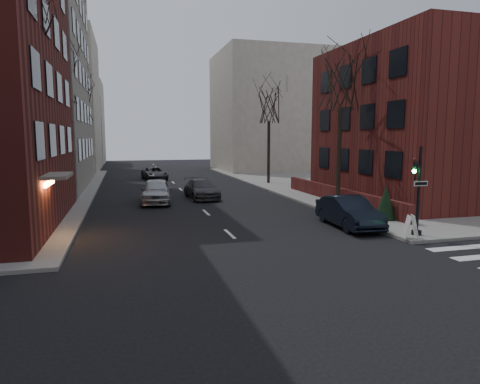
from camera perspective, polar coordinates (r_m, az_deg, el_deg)
name	(u,v)px	position (r m, az deg, el deg)	size (l,w,h in m)	color
ground	(369,361)	(9.76, 16.88, -20.78)	(160.00, 160.00, 0.00)	black
sidewalk_far_right	(456,180)	(50.43, 26.88, 1.44)	(44.00, 44.00, 0.15)	gray
building_right_brick	(430,124)	(33.75, 24.04, 8.31)	(12.00, 14.00, 11.00)	#5D1F1B
low_wall_right	(337,195)	(30.00, 12.82, -0.33)	(0.35, 16.00, 1.00)	#5D1F1B
building_distant_la	(41,103)	(63.24, -24.95, 10.69)	(14.00, 16.00, 18.00)	beige
building_distant_ra	(269,112)	(60.64, 3.89, 10.57)	(14.00, 14.00, 16.00)	beige
building_distant_lb	(73,123)	(79.71, -21.38, 8.58)	(10.00, 12.00, 14.00)	beige
traffic_signal	(417,196)	(20.75, 22.55, -0.55)	(0.76, 0.44, 4.00)	black
tree_left_a	(24,47)	(21.98, -26.86, 16.83)	(4.18, 4.18, 10.26)	#2D231C
tree_left_b	(61,75)	(33.77, -22.72, 14.19)	(4.40, 4.40, 10.80)	#2D231C
tree_left_c	(81,103)	(47.54, -20.46, 11.06)	(3.96, 3.96, 9.72)	#2D231C
tree_right_a	(341,82)	(28.84, 13.30, 14.06)	(3.96, 3.96, 9.72)	#2D231C
tree_right_b	(269,105)	(41.61, 3.90, 11.49)	(3.74, 3.74, 9.18)	#2D231C
streetlamp_near	(67,142)	(29.45, -22.11, 6.18)	(0.36, 0.36, 6.28)	black
streetlamp_far	(90,140)	(49.37, -19.35, 6.55)	(0.36, 0.36, 6.28)	black
parked_sedan	(349,212)	(22.36, 14.30, -2.59)	(1.67, 4.78, 1.57)	black
car_lane_silver	(156,191)	(30.16, -11.10, 0.13)	(2.00, 4.97, 1.69)	#AAABB0
car_lane_gray	(202,189)	(32.02, -5.15, 0.41)	(1.99, 4.90, 1.42)	#393A3E
car_lane_far	(155,173)	(47.20, -11.30, 2.47)	(2.24, 4.86, 1.35)	#3A3A3E
sandwich_board	(411,227)	(20.18, 21.80, -4.31)	(0.46, 0.64, 1.03)	white
evergreen_shrub	(386,202)	(24.22, 18.86, -1.31)	(1.12, 1.12, 1.86)	black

